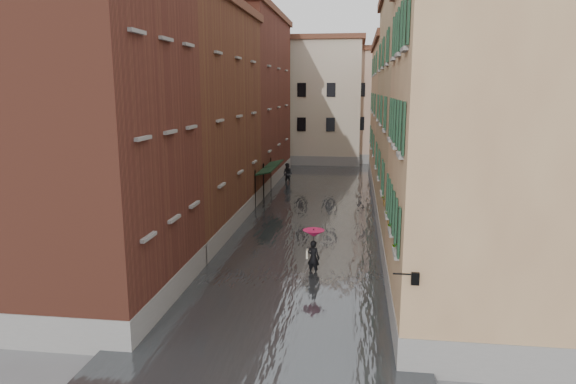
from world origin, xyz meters
The scene contains 16 objects.
ground centered at (0.00, 0.00, 0.00)m, with size 120.00×120.00×0.00m, color slate.
floodwater centered at (0.00, 13.00, 0.10)m, with size 10.00×60.00×0.20m, color #44484C.
building_left_near centered at (-7.00, -2.00, 6.50)m, with size 6.00×8.00×13.00m, color brown.
building_left_mid centered at (-7.00, 9.00, 6.25)m, with size 6.00×14.00×12.50m, color brown.
building_left_far centered at (-7.00, 24.00, 7.00)m, with size 6.00×16.00×14.00m, color brown.
building_right_near centered at (7.00, -2.00, 5.75)m, with size 6.00×8.00×11.50m, color #A07652.
building_right_mid centered at (7.00, 9.00, 6.50)m, with size 6.00×14.00×13.00m, color tan.
building_right_far centered at (7.00, 24.00, 5.75)m, with size 6.00×16.00×11.50m, color #A07652.
building_end_cream centered at (-3.00, 38.00, 6.50)m, with size 12.00×9.00×13.00m, color #B6AE91.
building_end_pink centered at (6.00, 40.00, 6.00)m, with size 10.00×9.00×12.00m, color tan.
awning_near centered at (-3.49, 14.91, 2.47)m, with size 1.09×3.10×2.80m.
awning_far centered at (-3.48, 18.16, 2.47)m, with size 1.09×3.23×2.80m.
wall_lantern centered at (4.33, -6.00, 3.01)m, with size 0.71×0.22×0.35m.
window_planters centered at (4.12, -0.63, 3.51)m, with size 0.59×8.22×0.84m.
pedestrian_main centered at (0.92, 1.86, 1.28)m, with size 0.98×0.98×2.06m.
pedestrian_far centered at (-3.09, 23.34, 0.93)m, with size 0.90×0.71×1.86m, color black.
Camera 1 is at (2.65, -19.65, 8.09)m, focal length 32.00 mm.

